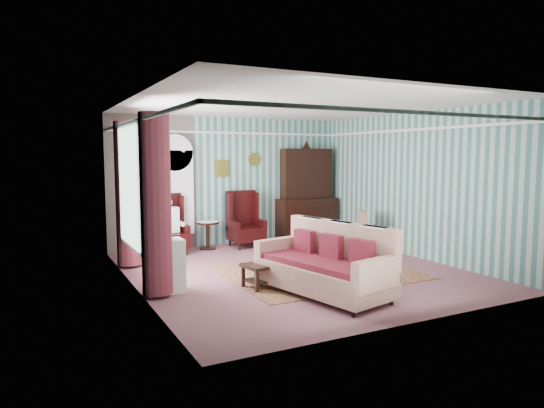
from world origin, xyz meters
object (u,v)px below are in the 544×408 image
bookcase (175,198)px  wingback_right (246,219)px  dresser_hutch (307,191)px  coffee_table (269,274)px  round_side_table (208,235)px  wingback_left (169,224)px  nest_table (373,237)px  floral_armchair (349,227)px  seated_woman (169,226)px  plant_stand (165,266)px  sofa (322,263)px

bookcase → wingback_right: bearing=-14.6°
dresser_hutch → coffee_table: dresser_hutch is taller
round_side_table → wingback_left: bearing=-170.5°
wingback_right → round_side_table: bearing=170.0°
nest_table → floral_armchair: (-0.57, 0.08, 0.26)m
seated_woman → round_side_table: (0.90, 0.15, -0.29)m
dresser_hutch → wingback_right: (-1.75, -0.27, -0.55)m
plant_stand → bookcase: bearing=71.5°
plant_stand → seated_woman: bearing=73.8°
sofa → plant_stand: bearing=46.9°
round_side_table → nest_table: size_ratio=1.11×
wingback_left → floral_armchair: wingback_left is taller
round_side_table → plant_stand: 3.36m
nest_table → dresser_hutch: bearing=107.4°
bookcase → dresser_hutch: size_ratio=0.95×
coffee_table → wingback_right: bearing=72.3°
floral_armchair → plant_stand: bearing=136.0°
wingback_right → plant_stand: size_ratio=1.56×
bookcase → sofa: 4.47m
nest_table → sofa: bearing=-140.2°
plant_stand → sofa: bearing=-30.3°
seated_woman → sofa: seated_woman is taller
coffee_table → wingback_left: bearing=103.4°
plant_stand → coffee_table: size_ratio=0.95×
nest_table → sofa: (-2.85, -2.38, 0.21)m
nest_table → round_side_table: bearing=151.8°
wingback_right → coffee_table: (-1.00, -3.14, -0.44)m
seated_woman → nest_table: 4.37m
round_side_table → floral_armchair: floral_armchair is taller
round_side_table → dresser_hutch: bearing=2.6°
sofa → dresser_hutch: bearing=-41.3°
seated_woman → coffee_table: size_ratio=1.40×
wingback_right → seated_woman: bearing=180.0°
wingback_right → seated_woman: wingback_right is taller
dresser_hutch → seated_woman: bearing=-175.6°
wingback_left → bookcase: bearing=57.3°
bookcase → sofa: (0.97, -4.32, -0.64)m
floral_armchair → coffee_table: (-2.75, -1.68, -0.34)m
dresser_hutch → coffee_table: 4.50m
sofa → floral_armchair: size_ratio=2.01×
sofa → nest_table: bearing=-62.9°
seated_woman → sofa: (1.22, -3.93, -0.11)m
seated_woman → coffee_table: bearing=-76.6°
round_side_table → floral_armchair: size_ratio=0.57×
wingback_right → wingback_left: bearing=180.0°
dresser_hutch → plant_stand: (-4.30, -3.02, -0.78)m
wingback_left → round_side_table: size_ratio=2.08×
wingback_left → wingback_right: (1.75, 0.00, 0.00)m
wingback_right → bookcase: bearing=165.4°
wingback_left → sofa: size_ratio=0.59×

